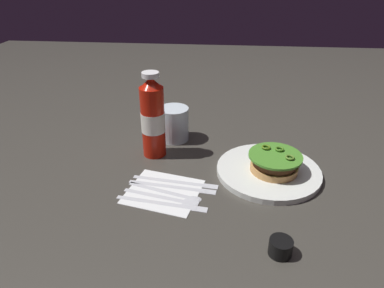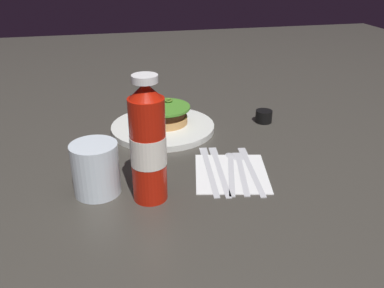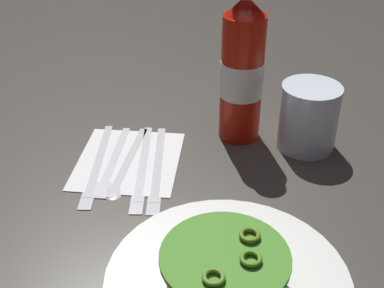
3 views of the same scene
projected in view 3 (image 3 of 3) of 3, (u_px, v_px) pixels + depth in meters
The scene contains 11 objects.
ground_plane at pixel (202, 231), 0.63m from camera, with size 3.00×3.00×0.00m, color #393730.
dinner_plate at pixel (227, 282), 0.55m from camera, with size 0.27×0.27×0.02m, color silver.
burger_sandwich at pixel (224, 271), 0.53m from camera, with size 0.13×0.13×0.05m.
ketchup_bottle at pixel (242, 72), 0.77m from camera, with size 0.07×0.07×0.24m.
water_glass at pixel (308, 117), 0.77m from camera, with size 0.09×0.09×0.10m, color silver.
napkin at pixel (129, 160), 0.76m from camera, with size 0.17×0.15×0.00m, color silver.
butter_knife at pixel (96, 167), 0.74m from camera, with size 0.22×0.04×0.00m.
fork_utensil at pixel (111, 164), 0.75m from camera, with size 0.19×0.06×0.00m.
spoon_utensil at pixel (123, 169), 0.74m from camera, with size 0.18×0.07×0.00m.
table_knife at pixel (142, 170), 0.74m from camera, with size 0.22×0.04×0.00m.
steak_knife at pixel (157, 170), 0.73m from camera, with size 0.22×0.04×0.00m.
Camera 3 is at (0.47, -0.07, 0.43)m, focal length 47.65 mm.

